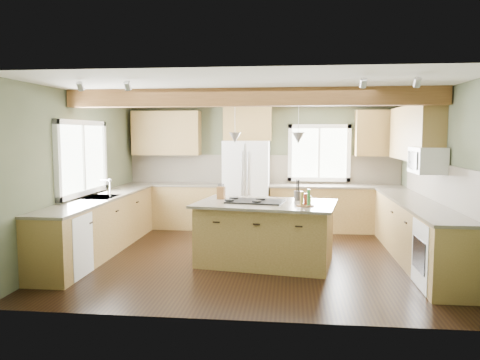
# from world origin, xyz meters

# --- Properties ---
(floor) EXTENTS (5.60, 5.60, 0.00)m
(floor) POSITION_xyz_m (0.00, 0.00, 0.00)
(floor) COLOR black
(floor) RESTS_ON ground
(ceiling) EXTENTS (5.60, 5.60, 0.00)m
(ceiling) POSITION_xyz_m (0.00, 0.00, 2.60)
(ceiling) COLOR silver
(ceiling) RESTS_ON wall_back
(wall_back) EXTENTS (5.60, 0.00, 5.60)m
(wall_back) POSITION_xyz_m (0.00, 2.50, 1.30)
(wall_back) COLOR #424C36
(wall_back) RESTS_ON ground
(wall_left) EXTENTS (0.00, 5.00, 5.00)m
(wall_left) POSITION_xyz_m (-2.80, 0.00, 1.30)
(wall_left) COLOR #424C36
(wall_left) RESTS_ON ground
(wall_right) EXTENTS (0.00, 5.00, 5.00)m
(wall_right) POSITION_xyz_m (2.80, 0.00, 1.30)
(wall_right) COLOR #424C36
(wall_right) RESTS_ON ground
(ceiling_beam) EXTENTS (5.55, 0.26, 0.26)m
(ceiling_beam) POSITION_xyz_m (0.00, -0.27, 2.47)
(ceiling_beam) COLOR brown
(ceiling_beam) RESTS_ON ceiling
(soffit_trim) EXTENTS (5.55, 0.20, 0.10)m
(soffit_trim) POSITION_xyz_m (0.00, 2.40, 2.54)
(soffit_trim) COLOR brown
(soffit_trim) RESTS_ON ceiling
(backsplash_back) EXTENTS (5.58, 0.03, 0.58)m
(backsplash_back) POSITION_xyz_m (0.00, 2.48, 1.21)
(backsplash_back) COLOR brown
(backsplash_back) RESTS_ON wall_back
(backsplash_right) EXTENTS (0.03, 3.70, 0.58)m
(backsplash_right) POSITION_xyz_m (2.78, 0.05, 1.21)
(backsplash_right) COLOR brown
(backsplash_right) RESTS_ON wall_right
(base_cab_back_left) EXTENTS (2.02, 0.60, 0.88)m
(base_cab_back_left) POSITION_xyz_m (-1.79, 2.20, 0.44)
(base_cab_back_left) COLOR brown
(base_cab_back_left) RESTS_ON floor
(counter_back_left) EXTENTS (2.06, 0.64, 0.04)m
(counter_back_left) POSITION_xyz_m (-1.79, 2.20, 0.90)
(counter_back_left) COLOR #494135
(counter_back_left) RESTS_ON base_cab_back_left
(base_cab_back_right) EXTENTS (2.62, 0.60, 0.88)m
(base_cab_back_right) POSITION_xyz_m (1.49, 2.20, 0.44)
(base_cab_back_right) COLOR brown
(base_cab_back_right) RESTS_ON floor
(counter_back_right) EXTENTS (2.66, 0.64, 0.04)m
(counter_back_right) POSITION_xyz_m (1.49, 2.20, 0.90)
(counter_back_right) COLOR #494135
(counter_back_right) RESTS_ON base_cab_back_right
(base_cab_left) EXTENTS (0.60, 3.70, 0.88)m
(base_cab_left) POSITION_xyz_m (-2.50, 0.05, 0.44)
(base_cab_left) COLOR brown
(base_cab_left) RESTS_ON floor
(counter_left) EXTENTS (0.64, 3.74, 0.04)m
(counter_left) POSITION_xyz_m (-2.50, 0.05, 0.90)
(counter_left) COLOR #494135
(counter_left) RESTS_ON base_cab_left
(base_cab_right) EXTENTS (0.60, 3.70, 0.88)m
(base_cab_right) POSITION_xyz_m (2.50, 0.05, 0.44)
(base_cab_right) COLOR brown
(base_cab_right) RESTS_ON floor
(counter_right) EXTENTS (0.64, 3.74, 0.04)m
(counter_right) POSITION_xyz_m (2.50, 0.05, 0.90)
(counter_right) COLOR #494135
(counter_right) RESTS_ON base_cab_right
(upper_cab_back_left) EXTENTS (1.40, 0.35, 0.90)m
(upper_cab_back_left) POSITION_xyz_m (-1.99, 2.33, 1.95)
(upper_cab_back_left) COLOR brown
(upper_cab_back_left) RESTS_ON wall_back
(upper_cab_over_fridge) EXTENTS (0.96, 0.35, 0.70)m
(upper_cab_over_fridge) POSITION_xyz_m (-0.30, 2.33, 2.15)
(upper_cab_over_fridge) COLOR brown
(upper_cab_over_fridge) RESTS_ON wall_back
(upper_cab_right) EXTENTS (0.35, 2.20, 0.90)m
(upper_cab_right) POSITION_xyz_m (2.62, 0.90, 1.95)
(upper_cab_right) COLOR brown
(upper_cab_right) RESTS_ON wall_right
(upper_cab_back_corner) EXTENTS (0.90, 0.35, 0.90)m
(upper_cab_back_corner) POSITION_xyz_m (2.30, 2.33, 1.95)
(upper_cab_back_corner) COLOR brown
(upper_cab_back_corner) RESTS_ON wall_back
(window_left) EXTENTS (0.04, 1.60, 1.05)m
(window_left) POSITION_xyz_m (-2.78, 0.05, 1.55)
(window_left) COLOR white
(window_left) RESTS_ON wall_left
(window_back) EXTENTS (1.10, 0.04, 1.00)m
(window_back) POSITION_xyz_m (1.15, 2.48, 1.55)
(window_back) COLOR white
(window_back) RESTS_ON wall_back
(sink) EXTENTS (0.50, 0.65, 0.03)m
(sink) POSITION_xyz_m (-2.50, 0.05, 0.91)
(sink) COLOR #262628
(sink) RESTS_ON counter_left
(faucet) EXTENTS (0.02, 0.02, 0.28)m
(faucet) POSITION_xyz_m (-2.32, 0.05, 1.05)
(faucet) COLOR #B2B2B7
(faucet) RESTS_ON sink
(dishwasher) EXTENTS (0.60, 0.60, 0.84)m
(dishwasher) POSITION_xyz_m (-2.49, -1.25, 0.43)
(dishwasher) COLOR white
(dishwasher) RESTS_ON floor
(oven) EXTENTS (0.60, 0.72, 0.84)m
(oven) POSITION_xyz_m (2.49, -1.25, 0.43)
(oven) COLOR white
(oven) RESTS_ON floor
(microwave) EXTENTS (0.40, 0.70, 0.38)m
(microwave) POSITION_xyz_m (2.58, -0.05, 1.55)
(microwave) COLOR white
(microwave) RESTS_ON wall_right
(pendant_left) EXTENTS (0.18, 0.18, 0.16)m
(pendant_left) POSITION_xyz_m (-0.26, -0.20, 1.88)
(pendant_left) COLOR #B2B2B7
(pendant_left) RESTS_ON ceiling
(pendant_right) EXTENTS (0.18, 0.18, 0.16)m
(pendant_right) POSITION_xyz_m (0.69, -0.35, 1.88)
(pendant_right) COLOR #B2B2B7
(pendant_right) RESTS_ON ceiling
(refrigerator) EXTENTS (0.90, 0.74, 1.80)m
(refrigerator) POSITION_xyz_m (-0.30, 2.12, 0.90)
(refrigerator) COLOR white
(refrigerator) RESTS_ON floor
(island) EXTENTS (2.06, 1.45, 0.88)m
(island) POSITION_xyz_m (0.22, -0.27, 0.44)
(island) COLOR brown
(island) RESTS_ON floor
(island_top) EXTENTS (2.21, 1.59, 0.04)m
(island_top) POSITION_xyz_m (0.22, -0.27, 0.90)
(island_top) COLOR #494135
(island_top) RESTS_ON island
(cooktop) EXTENTS (0.90, 0.67, 0.02)m
(cooktop) POSITION_xyz_m (0.06, -0.25, 0.93)
(cooktop) COLOR black
(cooktop) RESTS_ON island_top
(knife_block) EXTENTS (0.13, 0.11, 0.20)m
(knife_block) POSITION_xyz_m (-0.50, 0.01, 1.02)
(knife_block) COLOR brown
(knife_block) RESTS_ON island_top
(utensil_crock) EXTENTS (0.14, 0.14, 0.15)m
(utensil_crock) POSITION_xyz_m (0.69, 0.00, 0.99)
(utensil_crock) COLOR #423734
(utensil_crock) RESTS_ON island_top
(bottle_tray) EXTENTS (0.32, 0.32, 0.23)m
(bottle_tray) POSITION_xyz_m (0.79, -0.57, 1.04)
(bottle_tray) COLOR brown
(bottle_tray) RESTS_ON island_top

